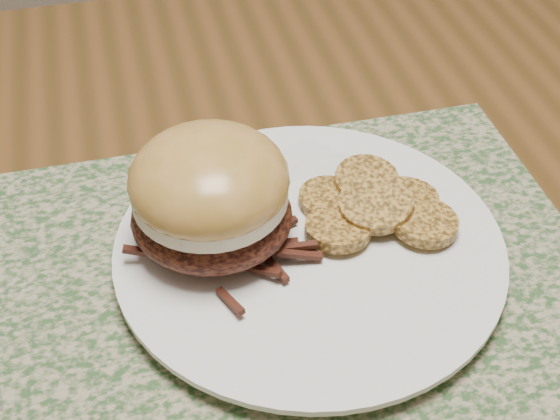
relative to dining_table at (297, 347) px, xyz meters
name	(u,v)px	position (x,y,z in m)	size (l,w,h in m)	color
dining_table	(297,347)	(0.00, 0.00, 0.00)	(1.50, 0.90, 0.75)	brown
placemat	(278,281)	(-0.02, 0.00, 0.08)	(0.45, 0.33, 0.00)	#30522A
dinner_plate	(309,250)	(0.01, 0.01, 0.09)	(0.26, 0.26, 0.02)	white
pork_sandwich	(210,195)	(-0.05, 0.03, 0.14)	(0.14, 0.14, 0.09)	black
roasted_potatoes	(374,205)	(0.06, 0.03, 0.11)	(0.13, 0.12, 0.03)	#B78536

